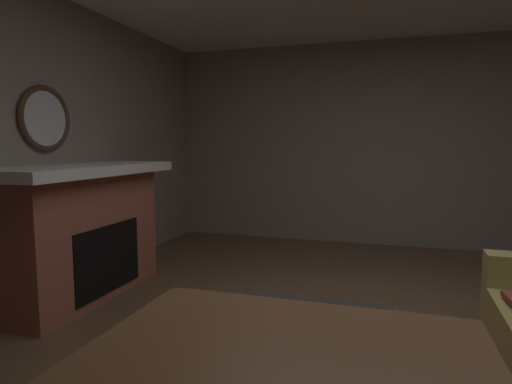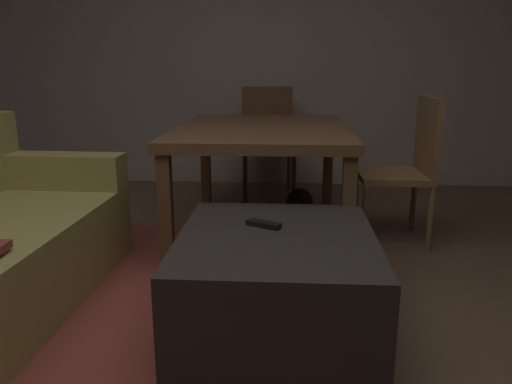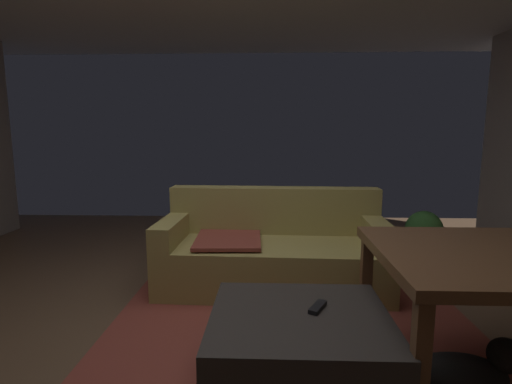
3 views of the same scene
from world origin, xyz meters
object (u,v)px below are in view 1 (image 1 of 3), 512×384
Objects in this scene: round_wall_mirror at (46,119)px; ottoman_coffee_table at (301,375)px; fireplace at (79,231)px; tv_remote at (311,341)px.

round_wall_mirror is 2.91m from ottoman_coffee_table.
fireplace is 2.38m from ottoman_coffee_table.
tv_remote is at bearing 31.53° from ottoman_coffee_table.
fireplace is 1.84× the size of ottoman_coffee_table.
fireplace reaches higher than ottoman_coffee_table.
tv_remote is (1.16, 2.16, -0.13)m from fireplace.
ottoman_coffee_table is 5.91× the size of tv_remote.
fireplace is at bearing -116.74° from ottoman_coffee_table.
fireplace is 2.45m from tv_remote.
fireplace is 0.98m from round_wall_mirror.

